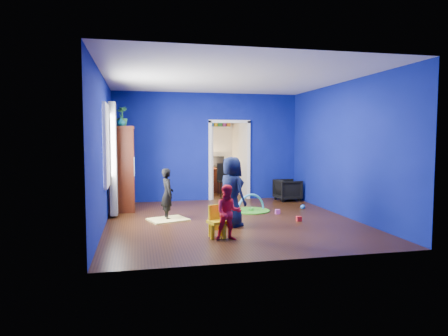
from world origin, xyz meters
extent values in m
cube|color=black|center=(0.00, 0.00, 0.00)|extent=(5.00, 5.50, 0.01)
cube|color=white|center=(0.00, 0.00, 2.90)|extent=(5.00, 5.50, 0.01)
cube|color=navy|center=(0.00, 2.75, 1.45)|extent=(5.00, 0.02, 2.90)
cube|color=navy|center=(0.00, -2.75, 1.45)|extent=(5.00, 0.02, 2.90)
cube|color=navy|center=(-2.50, 0.00, 1.45)|extent=(0.02, 5.50, 2.90)
cube|color=navy|center=(2.50, 0.00, 1.45)|extent=(0.02, 5.50, 2.90)
imported|color=black|center=(2.10, 2.20, 0.29)|extent=(0.68, 0.66, 0.58)
imported|color=black|center=(-1.27, 0.38, 0.53)|extent=(0.32, 0.43, 1.07)
imported|color=#10113D|center=(-0.10, -0.50, 0.67)|extent=(0.67, 0.78, 1.34)
imported|color=#AE1222|center=(-0.40, -1.53, 0.46)|extent=(0.48, 0.39, 0.93)
imported|color=#0D5B6A|center=(-2.22, 1.49, 2.06)|extent=(0.20, 0.20, 0.20)
imported|color=#2F8334|center=(-2.22, 2.01, 2.20)|extent=(0.36, 0.36, 0.49)
cube|color=#40180A|center=(-2.22, 1.79, 0.98)|extent=(0.58, 1.14, 1.96)
cube|color=silver|center=(-2.18, 1.79, 1.02)|extent=(0.46, 0.70, 0.54)
cube|color=#F2E07A|center=(-1.27, 0.28, 0.01)|extent=(0.91, 0.82, 0.03)
sphere|color=yellow|center=(-0.15, -0.25, 0.19)|extent=(0.37, 0.37, 0.37)
cube|color=yellow|center=(-0.55, -1.33, 0.25)|extent=(0.35, 0.35, 0.50)
cylinder|color=#3C9321|center=(0.69, 0.91, 0.01)|extent=(0.87, 0.87, 0.02)
torus|color=#3F8CD8|center=(0.69, 0.91, 0.02)|extent=(0.75, 0.32, 0.78)
cube|color=white|center=(-2.48, 0.35, 1.55)|extent=(0.03, 0.95, 1.55)
cube|color=slate|center=(-2.37, 0.90, 1.25)|extent=(0.14, 0.42, 2.40)
cube|color=white|center=(0.60, 2.75, 1.05)|extent=(1.16, 0.10, 2.10)
cube|color=#3D140A|center=(0.60, 4.26, 0.38)|extent=(0.88, 0.44, 0.75)
cube|color=black|center=(0.60, 4.38, 0.95)|extent=(0.40, 0.05, 0.32)
sphere|color=#FFD88C|center=(0.32, 4.32, 0.93)|extent=(0.14, 0.14, 0.14)
cube|color=black|center=(0.60, 3.30, 0.46)|extent=(0.40, 0.40, 0.92)
cube|color=white|center=(0.60, 4.37, 2.02)|extent=(0.88, 0.24, 0.04)
cube|color=red|center=(1.34, -0.38, 0.05)|extent=(0.10, 0.08, 0.10)
sphere|color=blue|center=(1.98, 0.91, 0.06)|extent=(0.11, 0.11, 0.11)
cube|color=orange|center=(-0.45, -0.76, 0.05)|extent=(0.10, 0.08, 0.10)
sphere|color=green|center=(0.69, 0.86, 0.06)|extent=(0.11, 0.11, 0.11)
cube|color=#C349A5|center=(1.18, 0.45, 0.05)|extent=(0.10, 0.08, 0.10)
camera|label=1|loc=(-1.85, -7.91, 1.71)|focal=32.00mm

